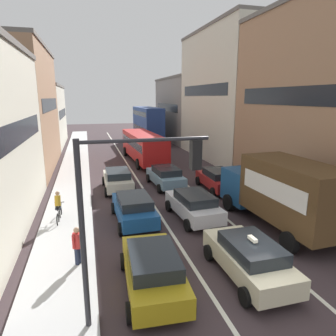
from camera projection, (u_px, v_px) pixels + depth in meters
ground_plane at (257, 288)px, 10.54m from camera, size 140.00×140.00×0.00m
sidewalk_left at (75, 169)px, 27.63m from camera, size 2.60×64.00×0.14m
lane_stripe_left at (129, 167)px, 28.91m from camera, size 0.16×60.00×0.01m
lane_stripe_right at (164, 165)px, 29.77m from camera, size 0.16×60.00×0.01m
building_row_left at (9, 117)px, 26.59m from camera, size 7.20×43.90×10.92m
building_row_right at (238, 103)px, 31.24m from camera, size 7.20×43.90×13.37m
traffic_light_pole at (128, 199)px, 8.15m from camera, size 3.58×0.38×5.50m
removalist_box_truck at (281, 191)px, 15.00m from camera, size 2.95×7.79×3.58m
taxi_centre_lane_front at (249, 257)px, 11.04m from camera, size 2.11×4.32×1.66m
sedan_left_lane_front at (153, 269)px, 10.30m from camera, size 2.26×4.39×1.49m
sedan_centre_lane_second at (194, 205)px, 16.44m from camera, size 2.29×4.41×1.49m
wagon_left_lane_second at (134, 208)px, 15.98m from camera, size 2.15×4.34×1.49m
hatchback_centre_lane_third at (166, 176)px, 22.43m from camera, size 2.29×4.41×1.49m
sedan_left_lane_third at (118, 179)px, 21.59m from camera, size 2.07×4.30×1.49m
sedan_right_lane_behind_truck at (218, 179)px, 21.62m from camera, size 2.11×4.32×1.49m
bus_mid_queue_primary at (143, 145)px, 30.82m from camera, size 3.13×10.60×2.90m
bus_far_queue_secondary at (148, 123)px, 44.39m from camera, size 2.93×10.54×5.06m
cyclist_on_sidewalk at (58, 207)px, 15.90m from camera, size 0.50×1.73×1.72m
pedestrian_near_kerb at (78, 244)px, 11.70m from camera, size 0.37×0.45×1.66m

